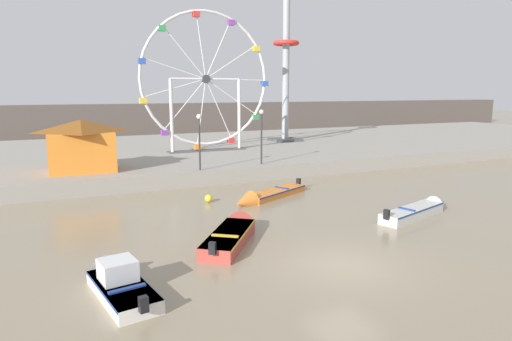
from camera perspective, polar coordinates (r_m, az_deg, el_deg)
name	(u,v)px	position (r m, az deg, el deg)	size (l,w,h in m)	color
ground_plane	(344,265)	(16.66, 11.21, -11.79)	(240.00, 240.00, 0.00)	gray
quay_promenade	(165,153)	(41.59, -11.61, 2.15)	(110.00, 25.78, 1.02)	gray
distant_town_skyline	(126,120)	(63.16, -16.28, 6.18)	(140.00, 3.00, 4.40)	#564C47
motorboat_faded_red	(234,232)	(19.05, -2.82, -7.83)	(4.13, 4.96, 1.22)	#B24238
motorboat_orange_hull	(265,196)	(25.62, 1.12, -3.29)	(5.72, 3.58, 1.08)	orange
motorboat_white_red_stripe	(115,279)	(15.15, -17.59, -13.13)	(1.98, 4.54, 1.47)	silver
motorboat_pale_grey	(421,209)	(24.04, 20.34, -4.69)	(5.76, 2.62, 1.06)	silver
ferris_wheel_white_frame	(206,82)	(38.71, -6.45, 11.25)	(11.47, 1.20, 11.79)	silver
drop_tower_steel_tower	(286,68)	(46.43, 3.84, 12.93)	(2.80, 2.80, 15.66)	#999EA3
carnival_booth_orange_canopy	(82,144)	(30.95, -21.39, 3.12)	(4.54, 3.77, 3.33)	orange
promenade_lamp_near	(199,133)	(29.22, -7.28, 4.73)	(0.32, 0.32, 3.67)	#2D2D33
promenade_lamp_far	(261,129)	(31.51, 0.70, 5.40)	(0.32, 0.32, 3.86)	#2D2D33
mooring_buoy_orange	(209,198)	(25.17, -6.09, -3.56)	(0.44, 0.44, 0.44)	yellow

